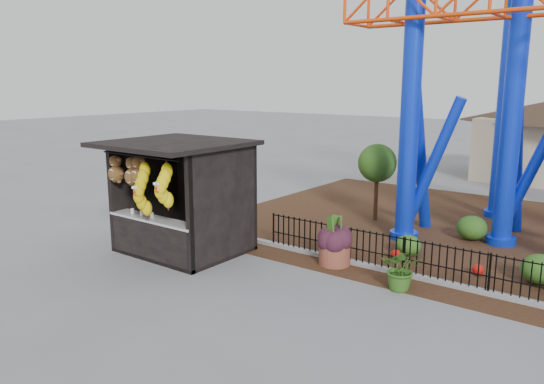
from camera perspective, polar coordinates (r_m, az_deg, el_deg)
The scene contains 9 objects.
ground at distance 12.56m, azimuth -3.78°, elevation -10.16°, with size 120.00×120.00×0.00m, color slate.
mulch_bed at distance 17.79m, azimuth 23.98°, elevation -4.53°, with size 18.00×12.00×0.02m, color #331E11.
curb at distance 13.17m, azimuth 18.79°, elevation -9.45°, with size 18.00×0.18×0.12m, color gray.
prize_booth at distance 14.76m, azimuth -10.44°, elevation -0.75°, with size 3.50×3.40×3.12m.
picket_fence at distance 12.79m, azimuth 22.78°, elevation -8.28°, with size 12.20×0.06×1.00m, color black, non-canonical shape.
terracotta_planter at distance 13.97m, azimuth 6.73°, elevation -6.66°, with size 0.82×0.82×0.58m, color brown.
planter_foliage at distance 13.79m, azimuth 6.80°, elevation -4.25°, with size 0.70×0.70×0.64m, color #321421.
potted_plant at distance 12.55m, azimuth 13.80°, elevation -8.02°, with size 0.92×0.79×1.02m, color #2D5E1B.
landscaping at distance 15.30m, azimuth 24.00°, elevation -5.82°, with size 7.18×3.75×0.73m.
Camera 1 is at (7.69, -8.77, 4.67)m, focal length 35.00 mm.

